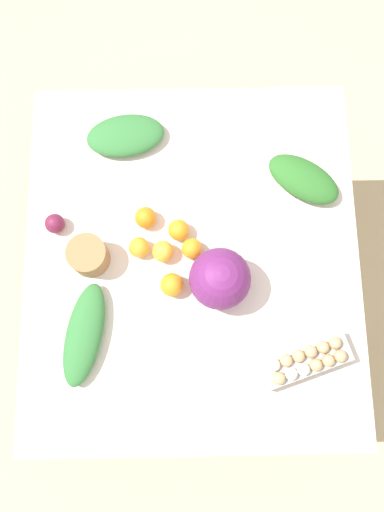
% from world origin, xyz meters
% --- Properties ---
extents(ground_plane, '(8.00, 8.00, 0.00)m').
position_xyz_m(ground_plane, '(0.00, 0.00, 0.00)').
color(ground_plane, '#C6B289').
extents(dining_table, '(1.21, 1.08, 0.73)m').
position_xyz_m(dining_table, '(0.00, 0.00, 0.64)').
color(dining_table, silver).
rests_on(dining_table, ground_plane).
extents(cabbage_purple, '(0.19, 0.19, 0.19)m').
position_xyz_m(cabbage_purple, '(-0.09, -0.08, 0.82)').
color(cabbage_purple, '#6B2366').
rests_on(cabbage_purple, dining_table).
extents(egg_carton, '(0.17, 0.29, 0.09)m').
position_xyz_m(egg_carton, '(-0.33, -0.34, 0.77)').
color(egg_carton, '#A8A8A3').
rests_on(egg_carton, dining_table).
extents(paper_bag, '(0.12, 0.12, 0.10)m').
position_xyz_m(paper_bag, '(-0.00, 0.33, 0.78)').
color(paper_bag, '#997047').
rests_on(paper_bag, dining_table).
extents(greens_bunch_chard, '(0.19, 0.28, 0.06)m').
position_xyz_m(greens_bunch_chard, '(0.42, 0.22, 0.76)').
color(greens_bunch_chard, '#337538').
rests_on(greens_bunch_chard, dining_table).
extents(greens_bunch_scallion, '(0.34, 0.17, 0.06)m').
position_xyz_m(greens_bunch_scallion, '(-0.24, 0.33, 0.76)').
color(greens_bunch_scallion, '#337538').
rests_on(greens_bunch_scallion, dining_table).
extents(greens_bunch_kale, '(0.25, 0.28, 0.07)m').
position_xyz_m(greens_bunch_kale, '(0.25, -0.37, 0.76)').
color(greens_bunch_kale, '#2D6B28').
rests_on(greens_bunch_kale, dining_table).
extents(beet_root, '(0.06, 0.06, 0.06)m').
position_xyz_m(beet_root, '(0.11, 0.44, 0.76)').
color(beet_root, maroon).
rests_on(beet_root, dining_table).
extents(orange_0, '(0.07, 0.07, 0.07)m').
position_xyz_m(orange_0, '(0.02, 0.00, 0.76)').
color(orange_0, orange).
rests_on(orange_0, dining_table).
extents(orange_1, '(0.07, 0.07, 0.07)m').
position_xyz_m(orange_1, '(0.08, 0.04, 0.76)').
color(orange_1, orange).
rests_on(orange_1, dining_table).
extents(orange_2, '(0.07, 0.07, 0.07)m').
position_xyz_m(orange_2, '(0.01, 0.09, 0.76)').
color(orange_2, '#F9A833').
rests_on(orange_2, dining_table).
extents(orange_3, '(0.07, 0.07, 0.07)m').
position_xyz_m(orange_3, '(0.13, 0.15, 0.76)').
color(orange_3, orange).
rests_on(orange_3, dining_table).
extents(orange_4, '(0.07, 0.07, 0.07)m').
position_xyz_m(orange_4, '(0.03, 0.17, 0.76)').
color(orange_4, orange).
rests_on(orange_4, dining_table).
extents(orange_5, '(0.07, 0.07, 0.07)m').
position_xyz_m(orange_5, '(-0.10, 0.06, 0.77)').
color(orange_5, orange).
rests_on(orange_5, dining_table).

